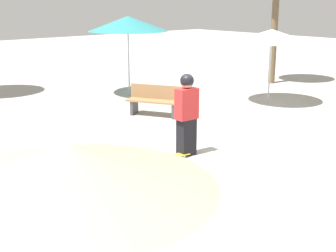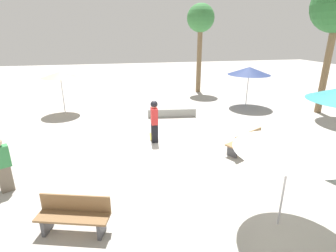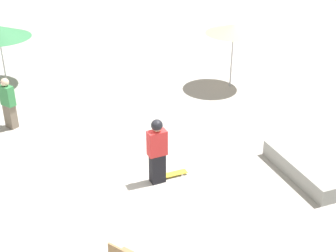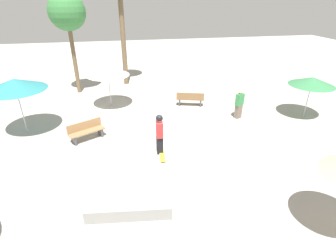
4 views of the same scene
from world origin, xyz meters
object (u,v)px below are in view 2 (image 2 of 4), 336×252
Objects in this scene: palm_tree_far_back at (201,21)px; bystander_watching at (2,165)px; bench_near at (244,142)px; bench_far at (74,215)px; shade_umbrella_tan at (60,75)px; concrete_ledge at (172,112)px; skateboard at (152,136)px; skater_main at (154,120)px; shade_umbrella_white at (292,142)px; shade_umbrella_navy at (249,71)px.

palm_tree_far_back is 3.87× the size of bystander_watching.
bench_far is at bearing -179.79° from bench_near.
bench_far is at bearing -80.60° from shade_umbrella_tan.
skateboard is at bearing -117.77° from concrete_ledge.
skateboard is at bearing -99.47° from bench_far.
skater_main is 5.96m from shade_umbrella_white.
shade_umbrella_white is (4.60, -0.76, 1.67)m from bench_far.
skateboard is 6.59m from shade_umbrella_white.
bystander_watching is at bearing -148.00° from shade_umbrella_navy.
bench_near is 0.26× the size of palm_tree_far_back.
bystander_watching reaches higher than skateboard.
concrete_ledge is 8.54m from bystander_watching.
skater_main reaches higher than bench_far.
shade_umbrella_navy is at bearing 11.43° from concrete_ledge.
skateboard is 5.78m from bench_far.
concrete_ledge is 1.62× the size of bystander_watching.
concrete_ledge is 5.33m from shade_umbrella_navy.
skateboard is 6.60m from shade_umbrella_tan.
bench_far reaches higher than skateboard.
bench_far is 0.72× the size of shade_umbrella_tan.
bench_near is at bearing -116.29° from skater_main.
concrete_ledge is 5.27m from bench_near.
skateboard is 0.51× the size of bystander_watching.
skateboard is at bearing -119.81° from palm_tree_far_back.
shade_umbrella_navy is (4.87, 0.98, 1.92)m from concrete_ledge.
palm_tree_far_back reaches higher than skateboard.
shade_umbrella_navy reaches higher than skater_main.
skateboard is at bearing 7.08° from skater_main.
bench_far is at bearing 158.83° from skateboard.
bench_near is 7.04m from shade_umbrella_navy.
concrete_ledge is at bearing -120.82° from palm_tree_far_back.
concrete_ledge is (1.51, 2.86, 0.16)m from skateboard.
shade_umbrella_tan is at bearing 109.22° from bench_near.
skater_main reaches higher than skateboard.
shade_umbrella_white is at bearing -157.01° from skater_main.
shade_umbrella_tan is (-4.19, 4.67, 2.07)m from skateboard.
skateboard is 7.73m from shade_umbrella_navy.
bench_far is at bearing -116.90° from concrete_ledge.
palm_tree_far_back is (9.05, 3.81, 2.87)m from shade_umbrella_tan.
bench_near is 0.65× the size of shade_umbrella_navy.
shade_umbrella_navy is at bearing -174.95° from bystander_watching.
palm_tree_far_back reaches higher than bystander_watching.
bench_near is (3.08, -1.73, -0.50)m from skater_main.
concrete_ledge is 1.05× the size of shade_umbrella_navy.
skater_main is at bearing -177.71° from bystander_watching.
palm_tree_far_back reaches higher than shade_umbrella_white.
skater_main is 0.75× the size of shade_umbrella_tan.
bench_near is 0.68× the size of shade_umbrella_white.
bench_near is (3.11, -2.15, 0.37)m from skateboard.
skateboard is at bearing 117.59° from bench_near.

